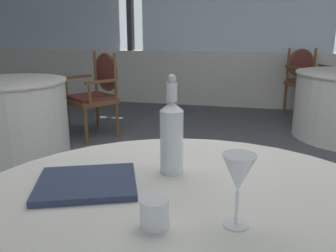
{
  "coord_description": "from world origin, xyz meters",
  "views": [
    {
      "loc": [
        0.29,
        -2.14,
        1.2
      ],
      "look_at": [
        0.05,
        -1.13,
        0.91
      ],
      "focal_mm": 37.79,
      "sensor_mm": 36.0,
      "label": 1
    }
  ],
  "objects_px": {
    "dining_chair_0_0": "(305,76)",
    "water_tumbler": "(155,213)",
    "water_bottle": "(172,135)",
    "menu_book": "(87,183)",
    "dining_chair_1_1": "(97,89)",
    "wine_glass": "(238,175)"
  },
  "relations": [
    {
      "from": "dining_chair_0_0",
      "to": "water_tumbler",
      "type": "bearing_deg",
      "value": -34.64
    },
    {
      "from": "water_bottle",
      "to": "menu_book",
      "type": "xyz_separation_m",
      "value": [
        -0.23,
        -0.17,
        -0.12
      ]
    },
    {
      "from": "water_tumbler",
      "to": "dining_chair_0_0",
      "type": "relative_size",
      "value": 0.08
    },
    {
      "from": "menu_book",
      "to": "dining_chair_1_1",
      "type": "relative_size",
      "value": 0.31
    },
    {
      "from": "wine_glass",
      "to": "water_tumbler",
      "type": "height_order",
      "value": "wine_glass"
    },
    {
      "from": "water_tumbler",
      "to": "dining_chair_1_1",
      "type": "relative_size",
      "value": 0.08
    },
    {
      "from": "wine_glass",
      "to": "dining_chair_1_1",
      "type": "xyz_separation_m",
      "value": [
        -1.65,
        2.86,
        -0.32
      ]
    },
    {
      "from": "water_tumbler",
      "to": "dining_chair_0_0",
      "type": "height_order",
      "value": "dining_chair_0_0"
    },
    {
      "from": "water_bottle",
      "to": "water_tumbler",
      "type": "distance_m",
      "value": 0.36
    },
    {
      "from": "menu_book",
      "to": "dining_chair_1_1",
      "type": "bearing_deg",
      "value": 92.14
    },
    {
      "from": "wine_glass",
      "to": "dining_chair_0_0",
      "type": "height_order",
      "value": "dining_chair_0_0"
    },
    {
      "from": "wine_glass",
      "to": "menu_book",
      "type": "relative_size",
      "value": 0.62
    },
    {
      "from": "menu_book",
      "to": "dining_chair_0_0",
      "type": "distance_m",
      "value": 4.48
    },
    {
      "from": "water_bottle",
      "to": "wine_glass",
      "type": "relative_size",
      "value": 1.79
    },
    {
      "from": "wine_glass",
      "to": "dining_chair_1_1",
      "type": "bearing_deg",
      "value": 120.03
    },
    {
      "from": "menu_book",
      "to": "dining_chair_1_1",
      "type": "xyz_separation_m",
      "value": [
        -1.2,
        2.74,
        -0.2
      ]
    },
    {
      "from": "wine_glass",
      "to": "menu_book",
      "type": "distance_m",
      "value": 0.49
    },
    {
      "from": "menu_book",
      "to": "wine_glass",
      "type": "bearing_deg",
      "value": -36.5
    },
    {
      "from": "water_tumbler",
      "to": "dining_chair_0_0",
      "type": "xyz_separation_m",
      "value": [
        0.94,
        4.48,
        -0.21
      ]
    },
    {
      "from": "dining_chair_0_0",
      "to": "water_bottle",
      "type": "bearing_deg",
      "value": -36.03
    },
    {
      "from": "menu_book",
      "to": "water_tumbler",
      "type": "bearing_deg",
      "value": -54.74
    },
    {
      "from": "menu_book",
      "to": "dining_chair_1_1",
      "type": "distance_m",
      "value": 2.99
    }
  ]
}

